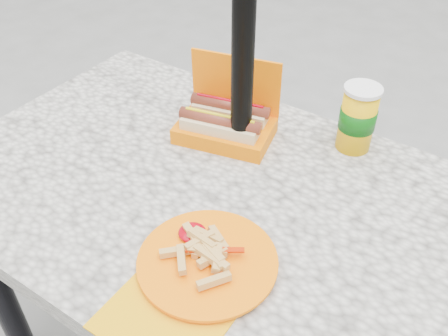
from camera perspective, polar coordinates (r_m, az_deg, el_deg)
The scene contains 5 objects.
picnic_table at distance 1.18m, azimuth -2.39°, elevation -5.89°, with size 1.20×0.80×0.75m.
umbrella_pole at distance 1.04m, azimuth 2.31°, elevation 17.78°, with size 0.05×0.05×2.20m, color black.
hotdog_box at distance 1.23m, azimuth 0.21°, elevation 5.28°, with size 0.26×0.20×0.19m.
fries_plate at distance 0.93m, azimuth -2.32°, elevation -10.81°, with size 0.26×0.35×0.05m.
soda_cup at distance 1.21m, azimuth 15.03°, elevation 5.53°, with size 0.09×0.09×0.16m.
Camera 1 is at (0.50, -0.66, 1.48)m, focal length 40.00 mm.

